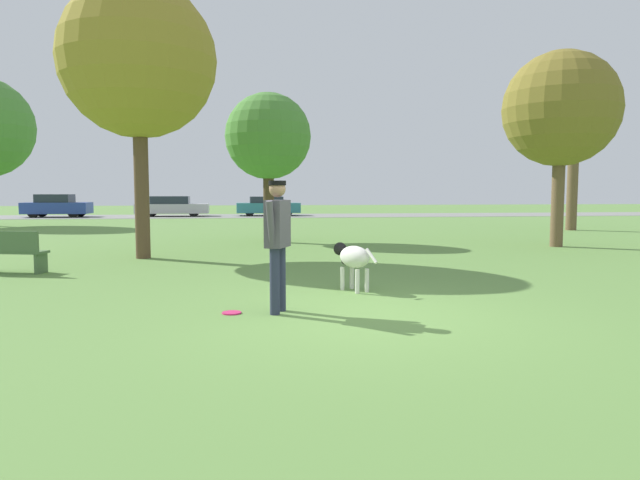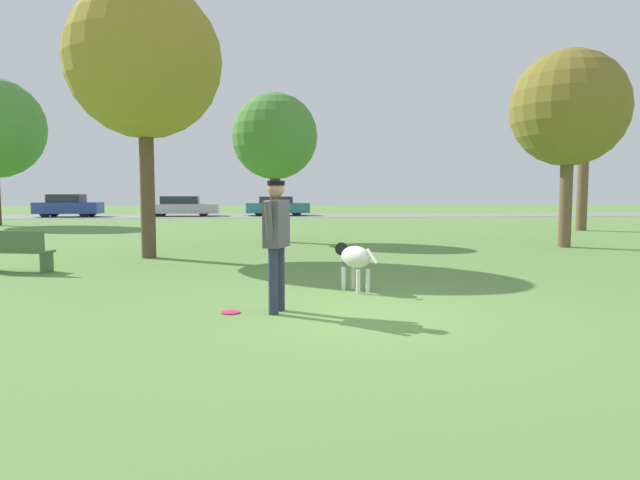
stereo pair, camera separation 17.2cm
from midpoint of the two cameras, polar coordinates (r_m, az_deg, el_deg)
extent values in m
plane|color=#608C42|center=(7.47, 4.55, -7.57)|extent=(120.00, 120.00, 0.00)
cube|color=gray|center=(37.74, -4.19, 2.43)|extent=(120.00, 6.00, 0.01)
cylinder|color=#2D334C|center=(7.70, -3.39, -3.87)|extent=(0.17, 0.17, 0.88)
cylinder|color=#2D334C|center=(7.48, -4.03, -4.14)|extent=(0.17, 0.17, 0.88)
cube|color=#514C56|center=(7.51, -3.74, 1.64)|extent=(0.38, 0.49, 0.62)
cylinder|color=#514C56|center=(7.74, -3.10, 1.74)|extent=(0.17, 0.23, 0.63)
cylinder|color=#514C56|center=(7.28, -4.42, 1.54)|extent=(0.17, 0.23, 0.63)
sphere|color=#A87A5B|center=(7.50, -3.76, 5.12)|extent=(0.29, 0.29, 0.22)
cylinder|color=black|center=(7.50, -3.76, 5.71)|extent=(0.30, 0.30, 0.06)
ellipsoid|color=silver|center=(9.19, 4.13, -1.70)|extent=(0.61, 0.72, 0.36)
ellipsoid|color=black|center=(9.34, 3.47, -1.98)|extent=(0.31, 0.29, 0.20)
sphere|color=black|center=(9.49, 2.68, -0.89)|extent=(0.30, 0.30, 0.22)
cylinder|color=silver|center=(9.34, 2.90, -3.87)|extent=(0.09, 0.09, 0.38)
cylinder|color=silver|center=(9.45, 3.85, -3.76)|extent=(0.09, 0.09, 0.38)
cylinder|color=silver|center=(9.03, 4.38, -4.18)|extent=(0.09, 0.09, 0.38)
cylinder|color=silver|center=(9.15, 5.35, -4.06)|extent=(0.09, 0.09, 0.38)
cylinder|color=silver|center=(8.86, 5.80, -1.62)|extent=(0.17, 0.26, 0.23)
cylinder|color=#E52366|center=(7.69, -8.30, -7.18)|extent=(0.26, 0.26, 0.02)
torus|color=#E52366|center=(7.69, -8.30, -7.18)|extent=(0.26, 0.26, 0.02)
cylinder|color=brown|center=(25.93, 24.95, 5.30)|extent=(0.43, 0.43, 4.01)
sphere|color=#38752D|center=(26.14, 25.19, 11.87)|extent=(2.65, 2.65, 2.65)
cylinder|color=#4C3826|center=(18.24, -4.23, 3.47)|extent=(0.34, 0.34, 2.33)
sphere|color=#4C8938|center=(18.32, -4.28, 10.31)|extent=(2.71, 2.71, 2.71)
cylinder|color=brown|center=(17.95, 23.61, 3.71)|extent=(0.36, 0.36, 2.74)
sphere|color=olive|center=(18.10, 23.89, 11.97)|extent=(3.29, 3.29, 3.29)
cylinder|color=brown|center=(14.35, -16.55, 4.89)|extent=(0.34, 0.34, 3.32)
sphere|color=olive|center=(14.68, -16.84, 16.80)|extent=(3.65, 3.65, 3.65)
cube|color=#284293|center=(39.27, -23.72, 2.96)|extent=(3.93, 1.80, 0.70)
cube|color=#232D38|center=(39.30, -23.92, 3.83)|extent=(2.05, 1.53, 0.51)
cylinder|color=black|center=(39.66, -21.76, 2.67)|extent=(0.65, 0.21, 0.65)
cylinder|color=black|center=(38.21, -22.39, 2.58)|extent=(0.65, 0.21, 0.65)
cylinder|color=black|center=(40.37, -24.96, 2.60)|extent=(0.65, 0.21, 0.65)
cylinder|color=black|center=(38.95, -25.70, 2.51)|extent=(0.65, 0.21, 0.65)
cube|color=#B7B7BC|center=(38.10, -13.45, 3.09)|extent=(4.60, 1.87, 0.61)
cube|color=#232D38|center=(38.10, -13.67, 3.91)|extent=(2.40, 1.59, 0.49)
cylinder|color=black|center=(38.76, -11.30, 2.83)|extent=(0.58, 0.21, 0.58)
cylinder|color=black|center=(37.19, -11.48, 2.75)|extent=(0.58, 0.21, 0.58)
cylinder|color=black|center=(39.06, -15.32, 2.77)|extent=(0.58, 0.21, 0.58)
cylinder|color=black|center=(37.51, -15.66, 2.68)|extent=(0.58, 0.21, 0.58)
cube|color=teal|center=(38.02, -4.16, 3.24)|extent=(4.20, 1.94, 0.65)
cube|color=#232D38|center=(38.00, -4.35, 4.04)|extent=(2.20, 1.63, 0.42)
cylinder|color=black|center=(38.92, -2.39, 2.94)|extent=(0.59, 0.21, 0.59)
cylinder|color=black|center=(37.33, -2.17, 2.85)|extent=(0.59, 0.21, 0.59)
cylinder|color=black|center=(38.78, -6.07, 2.91)|extent=(0.59, 0.21, 0.59)
cylinder|color=black|center=(37.18, -6.00, 2.82)|extent=(0.59, 0.21, 0.59)
cube|color=#4C6B42|center=(12.86, -27.64, -1.00)|extent=(1.46, 0.74, 0.05)
cube|color=#4C6B42|center=(12.70, -28.16, -0.07)|extent=(1.37, 0.40, 0.40)
cube|color=#4C6B42|center=(12.53, -25.30, -2.07)|extent=(0.15, 0.36, 0.39)
camera|label=1|loc=(0.09, -89.41, 0.05)|focal=32.00mm
camera|label=2|loc=(0.09, 90.59, -0.05)|focal=32.00mm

